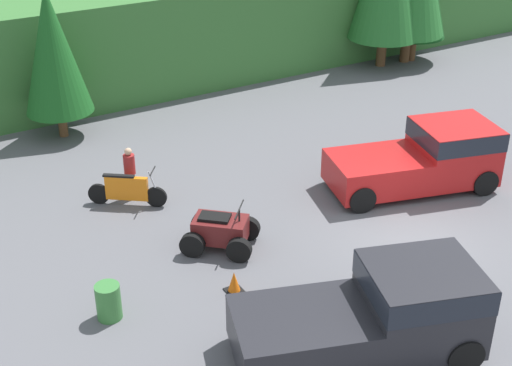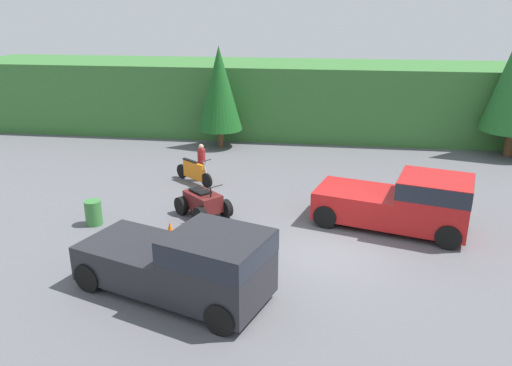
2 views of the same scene
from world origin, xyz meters
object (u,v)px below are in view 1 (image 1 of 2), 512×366
at_px(rider_person, 130,171).
at_px(steel_barrel, 108,302).
at_px(dirt_bike, 127,190).
at_px(quad_atv, 220,231).
at_px(pickup_truck_red, 427,156).
at_px(traffic_cone, 234,283).
at_px(pickup_truck_second, 380,311).

bearing_deg(rider_person, steel_barrel, -86.44).
relative_size(dirt_bike, rider_person, 1.18).
relative_size(quad_atv, rider_person, 1.40).
relative_size(dirt_bike, steel_barrel, 2.21).
relative_size(pickup_truck_red, traffic_cone, 9.91).
distance_m(quad_atv, rider_person, 3.96).
xyz_separation_m(pickup_truck_red, rider_person, (-8.09, 3.97, -0.14)).
bearing_deg(traffic_cone, rider_person, 93.27).
relative_size(pickup_truck_red, quad_atv, 2.37).
bearing_deg(dirt_bike, traffic_cone, -46.28).
bearing_deg(pickup_truck_red, dirt_bike, 172.35).
distance_m(rider_person, steel_barrel, 5.77).
height_order(quad_atv, steel_barrel, quad_atv).
xyz_separation_m(pickup_truck_red, quad_atv, (-7.11, 0.16, -0.54)).
distance_m(quad_atv, traffic_cone, 2.03).
distance_m(rider_person, traffic_cone, 5.76).
relative_size(rider_person, traffic_cone, 3.00).
height_order(dirt_bike, traffic_cone, dirt_bike).
relative_size(pickup_truck_second, traffic_cone, 10.18).
bearing_deg(pickup_truck_second, quad_atv, 119.04).
bearing_deg(steel_barrel, pickup_truck_red, 6.09).
bearing_deg(pickup_truck_second, pickup_truck_red, 59.04).
height_order(pickup_truck_second, steel_barrel, pickup_truck_second).
bearing_deg(quad_atv, pickup_truck_red, 41.06).
relative_size(pickup_truck_second, steel_barrel, 6.36).
relative_size(quad_atv, traffic_cone, 4.19).
bearing_deg(pickup_truck_red, steel_barrel, -158.21).
bearing_deg(pickup_truck_red, quad_atv, -165.57).
height_order(pickup_truck_red, dirt_bike, pickup_truck_red).
xyz_separation_m(pickup_truck_red, pickup_truck_second, (-6.16, -5.18, 0.00)).
bearing_deg(quad_atv, steel_barrel, -117.83).
relative_size(traffic_cone, steel_barrel, 0.62).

